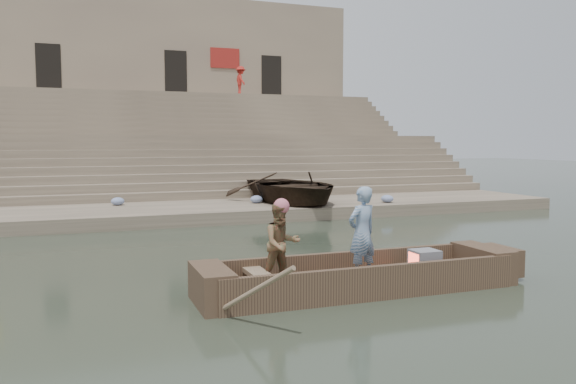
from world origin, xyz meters
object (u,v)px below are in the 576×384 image
standing_man (362,233)px  pedestrian (241,81)px  television (424,261)px  beached_rowboat (292,187)px  main_rowboat (359,285)px  rowing_man (282,244)px

standing_man → pedestrian: (4.57, 23.84, 5.02)m
television → beached_rowboat: 10.20m
main_rowboat → rowing_man: (-1.38, 0.06, 0.78)m
rowing_man → pedestrian: bearing=70.5°
television → pedestrian: pedestrian is taller
pedestrian → television: bearing=169.8°
beached_rowboat → pedestrian: size_ratio=3.17×
television → standing_man: bearing=-178.0°
beached_rowboat → pedestrian: 14.74m
beached_rowboat → pedestrian: bearing=77.5°
main_rowboat → standing_man: bearing=-70.2°
pedestrian → standing_man: bearing=166.9°
pedestrian → beached_rowboat: bearing=169.4°
main_rowboat → pedestrian: (4.59, 23.79, 5.91)m
beached_rowboat → standing_man: bearing=-108.3°
main_rowboat → beached_rowboat: beached_rowboat is taller
rowing_man → beached_rowboat: bearing=63.1°
standing_man → television: standing_man is taller
television → pedestrian: size_ratio=0.28×
rowing_man → beached_rowboat: size_ratio=0.26×
standing_man → beached_rowboat: bearing=-121.1°
standing_man → beached_rowboat: standing_man is taller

